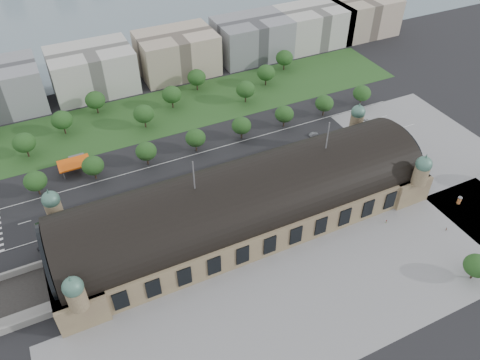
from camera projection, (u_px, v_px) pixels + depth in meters
name	position (u px, v px, depth m)	size (l,w,h in m)	color
ground	(245.00, 222.00, 187.75)	(900.00, 900.00, 0.00)	black
station	(245.00, 203.00, 181.10)	(150.00, 48.40, 44.30)	#908059
plaza_south	(328.00, 295.00, 160.82)	(190.00, 48.00, 0.12)	gray
plaza_east	(440.00, 155.00, 221.81)	(56.00, 100.00, 0.12)	gray
road_slab	(167.00, 181.00, 207.24)	(260.00, 26.00, 0.10)	black
grass_belt	(142.00, 117.00, 246.68)	(300.00, 45.00, 0.10)	#295321
petrol_station	(76.00, 162.00, 212.86)	(14.00, 13.00, 5.05)	#EB570D
office_3	(92.00, 70.00, 261.43)	(45.00, 32.00, 24.00)	beige
office_4	(177.00, 53.00, 277.97)	(45.00, 32.00, 24.00)	#BDA994
office_5	(252.00, 38.00, 294.50)	(45.00, 32.00, 24.00)	gray
office_6	(312.00, 26.00, 309.38)	(45.00, 32.00, 24.00)	beige
office_7	(362.00, 16.00, 322.61)	(45.00, 32.00, 24.00)	#BDA994
tree_row_2	(35.00, 181.00, 195.54)	(9.60, 9.60, 11.52)	#2D2116
tree_row_3	(93.00, 166.00, 203.48)	(9.60, 9.60, 11.52)	#2D2116
tree_row_4	(146.00, 151.00, 211.42)	(9.60, 9.60, 11.52)	#2D2116
tree_row_5	(196.00, 138.00, 219.35)	(9.60, 9.60, 11.52)	#2D2116
tree_row_6	(241.00, 126.00, 227.29)	(9.60, 9.60, 11.52)	#2D2116
tree_row_7	(284.00, 114.00, 235.23)	(9.60, 9.60, 11.52)	#2D2116
tree_row_8	(324.00, 103.00, 243.16)	(9.60, 9.60, 11.52)	#2D2116
tree_row_9	(362.00, 93.00, 251.10)	(9.60, 9.60, 11.52)	#2D2116
tree_belt_3	(24.00, 143.00, 215.42)	(10.40, 10.40, 12.48)	#2D2116
tree_belt_4	(62.00, 120.00, 229.95)	(10.40, 10.40, 12.48)	#2D2116
tree_belt_5	(95.00, 100.00, 244.48)	(10.40, 10.40, 12.48)	#2D2116
tree_belt_6	(144.00, 114.00, 234.27)	(10.40, 10.40, 12.48)	#2D2116
tree_belt_7	(172.00, 95.00, 248.80)	(10.40, 10.40, 12.48)	#2D2116
tree_belt_8	(197.00, 77.00, 263.32)	(10.40, 10.40, 12.48)	#2D2116
tree_belt_9	(246.00, 89.00, 253.12)	(10.40, 10.40, 12.48)	#2D2116
tree_belt_10	(266.00, 73.00, 267.65)	(10.40, 10.40, 12.48)	#2D2116
tree_belt_11	(284.00, 58.00, 282.17)	(10.40, 10.40, 12.48)	#2D2116
tree_plaza_s	(477.00, 266.00, 161.96)	(9.00, 9.00, 10.64)	#2D2116
traffic_car_2	(61.00, 224.00, 186.06)	(2.11, 4.57, 1.27)	black
traffic_car_5	(314.00, 134.00, 233.32)	(1.72, 4.93, 1.62)	slate
traffic_car_6	(364.00, 121.00, 242.87)	(2.18, 4.73, 1.31)	silver
parked_car_0	(42.00, 247.00, 176.80)	(1.41, 4.04, 1.33)	black
parked_car_1	(72.00, 231.00, 182.70)	(2.43, 5.26, 1.46)	maroon
parked_car_2	(68.00, 238.00, 179.94)	(2.20, 5.40, 1.57)	#16233F
parked_car_3	(94.00, 223.00, 186.20)	(1.84, 4.58, 1.56)	slate
parked_car_4	(150.00, 212.00, 190.89)	(1.37, 3.92, 1.29)	#B9B9BB
parked_car_5	(167.00, 204.00, 194.57)	(2.69, 5.84, 1.62)	#92939A
parked_car_6	(181.00, 196.00, 198.54)	(1.88, 4.62, 1.34)	black
bus_west	(164.00, 188.00, 200.97)	(2.99, 12.76, 3.56)	#B6371D
bus_mid	(209.00, 182.00, 203.68)	(3.06, 13.07, 3.64)	silver
bus_east	(281.00, 160.00, 215.62)	(3.17, 13.54, 3.77)	beige
advertising_column	(459.00, 200.00, 194.76)	(1.83, 1.83, 3.47)	#C33051
pedestrian_0	(386.00, 222.00, 186.71)	(0.76, 0.43, 1.55)	gray
pedestrian_1	(446.00, 229.00, 183.51)	(0.59, 0.39, 1.61)	gray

